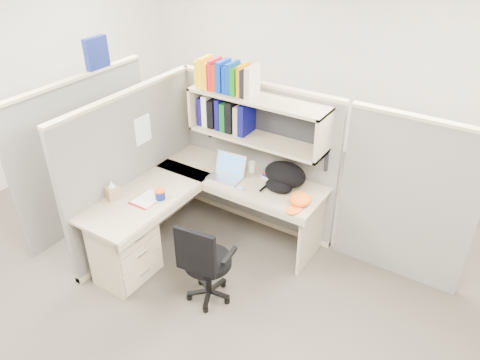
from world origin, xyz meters
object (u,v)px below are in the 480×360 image
Objects in this scene: desk at (156,230)px; task_chair at (206,274)px; laptop at (225,168)px; snack_canister at (160,194)px; backpack at (282,177)px.

task_chair is at bearing -10.20° from desk.
task_chair is (0.67, -0.12, -0.13)m from desk.
task_chair is (0.38, -0.87, -0.53)m from laptop.
task_chair reaches higher than desk.
snack_canister is at bearing -119.33° from laptop.
backpack is at bearing 11.39° from laptop.
laptop is 0.70m from snack_canister.
desk is 4.16× the size of backpack.
backpack is (0.86, 0.90, 0.41)m from desk.
laptop is at bearing 68.52° from desk.
desk is 0.90m from laptop.
laptop is 0.58m from backpack.
laptop is (0.29, 0.75, 0.41)m from desk.
backpack reaches higher than task_chair.
backpack is 4.21× the size of snack_canister.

